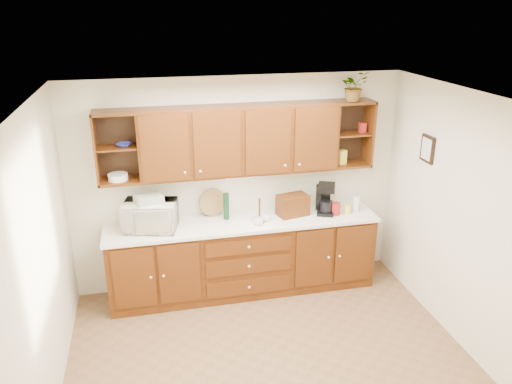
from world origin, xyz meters
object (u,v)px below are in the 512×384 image
bread_box (293,205)px  coffee_maker (325,199)px  microwave (150,216)px  potted_plant (354,86)px

bread_box → coffee_maker: coffee_maker is taller
microwave → potted_plant: bearing=15.2°
microwave → bread_box: microwave is taller
bread_box → coffee_maker: 0.41m
bread_box → potted_plant: 1.57m
bread_box → potted_plant: size_ratio=1.06×
coffee_maker → potted_plant: size_ratio=1.08×
bread_box → potted_plant: bearing=-7.7°
microwave → coffee_maker: bearing=13.5°
coffee_maker → potted_plant: (0.31, 0.07, 1.34)m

